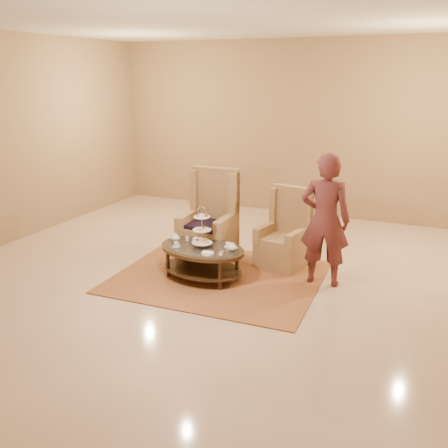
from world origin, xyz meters
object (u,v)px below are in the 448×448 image
at_px(tea_table, 202,253).
at_px(armchair_left, 210,229).
at_px(armchair_right, 285,240).
at_px(person, 325,220).

relative_size(tea_table, armchair_left, 0.97).
bearing_deg(tea_table, armchair_left, 115.51).
bearing_deg(tea_table, armchair_right, 54.45).
distance_m(armchair_left, armchair_right, 1.20).
distance_m(armchair_right, person, 0.97).
distance_m(armchair_left, person, 1.94).
bearing_deg(armchair_left, tea_table, -73.97).
bearing_deg(person, armchair_left, -14.71).
xyz_separation_m(tea_table, person, (1.61, 0.52, 0.53)).
relative_size(armchair_left, person, 0.77).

